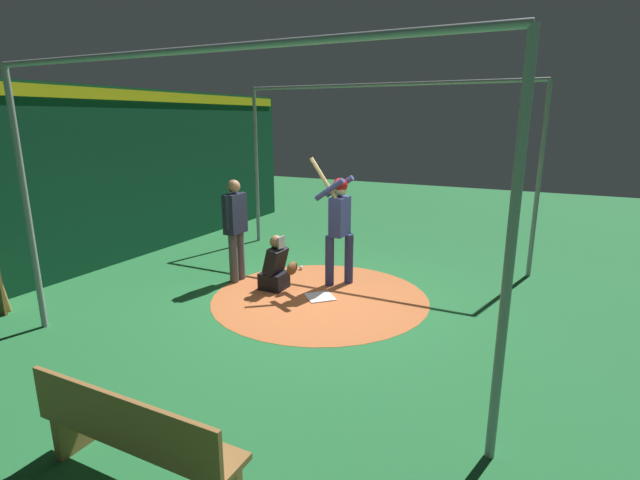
{
  "coord_description": "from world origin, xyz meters",
  "views": [
    {
      "loc": [
        3.15,
        -6.38,
        2.78
      ],
      "look_at": [
        0.0,
        0.0,
        0.95
      ],
      "focal_mm": 26.65,
      "sensor_mm": 36.0,
      "label": 1
    }
  ],
  "objects_px": {
    "bench": "(133,435)",
    "baseball_0": "(301,268)",
    "catcher": "(276,268)",
    "umpire": "(235,225)",
    "home_plate": "(320,297)",
    "batter": "(339,220)"
  },
  "relations": [
    {
      "from": "bench",
      "to": "baseball_0",
      "type": "distance_m",
      "value": 5.55
    },
    {
      "from": "catcher",
      "to": "umpire",
      "type": "bearing_deg",
      "value": 175.79
    },
    {
      "from": "catcher",
      "to": "bench",
      "type": "distance_m",
      "value": 4.46
    },
    {
      "from": "home_plate",
      "to": "batter",
      "type": "height_order",
      "value": "batter"
    },
    {
      "from": "batter",
      "to": "bench",
      "type": "distance_m",
      "value": 5.0
    },
    {
      "from": "home_plate",
      "to": "batter",
      "type": "xyz_separation_m",
      "value": [
        -0.0,
        0.72,
        1.11
      ]
    },
    {
      "from": "umpire",
      "to": "baseball_0",
      "type": "xyz_separation_m",
      "value": [
        0.71,
        1.03,
        -0.96
      ]
    },
    {
      "from": "bench",
      "to": "baseball_0",
      "type": "height_order",
      "value": "bench"
    },
    {
      "from": "home_plate",
      "to": "umpire",
      "type": "relative_size",
      "value": 0.24
    },
    {
      "from": "home_plate",
      "to": "baseball_0",
      "type": "bearing_deg",
      "value": 130.3
    },
    {
      "from": "home_plate",
      "to": "umpire",
      "type": "bearing_deg",
      "value": 176.64
    },
    {
      "from": "umpire",
      "to": "bench",
      "type": "bearing_deg",
      "value": -63.3
    },
    {
      "from": "batter",
      "to": "catcher",
      "type": "xyz_separation_m",
      "value": [
        -0.83,
        -0.68,
        -0.76
      ]
    },
    {
      "from": "home_plate",
      "to": "baseball_0",
      "type": "height_order",
      "value": "baseball_0"
    },
    {
      "from": "baseball_0",
      "to": "catcher",
      "type": "bearing_deg",
      "value": -83.48
    },
    {
      "from": "home_plate",
      "to": "bench",
      "type": "relative_size",
      "value": 0.23
    },
    {
      "from": "batter",
      "to": "umpire",
      "type": "relative_size",
      "value": 1.22
    },
    {
      "from": "umpire",
      "to": "home_plate",
      "type": "bearing_deg",
      "value": -3.36
    },
    {
      "from": "home_plate",
      "to": "umpire",
      "type": "distance_m",
      "value": 1.94
    },
    {
      "from": "bench",
      "to": "baseball_0",
      "type": "bearing_deg",
      "value": 105.24
    },
    {
      "from": "umpire",
      "to": "bench",
      "type": "height_order",
      "value": "umpire"
    },
    {
      "from": "catcher",
      "to": "baseball_0",
      "type": "relative_size",
      "value": 12.56
    }
  ]
}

